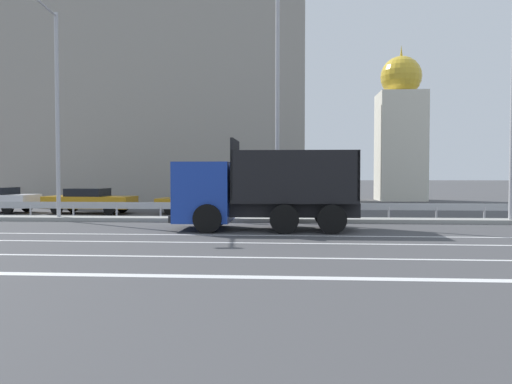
% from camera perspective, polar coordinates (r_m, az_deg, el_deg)
% --- Properties ---
extents(ground_plane, '(320.00, 320.00, 0.00)m').
position_cam_1_polar(ground_plane, '(19.66, -4.70, -4.11)').
color(ground_plane, '#424244').
extents(lane_strip_0, '(49.56, 0.16, 0.01)m').
position_cam_1_polar(lane_strip_0, '(17.19, 0.98, -4.98)').
color(lane_strip_0, silver).
rests_on(lane_strip_0, ground_plane).
extents(lane_strip_1, '(49.56, 0.16, 0.01)m').
position_cam_1_polar(lane_strip_1, '(15.32, 0.60, -5.85)').
color(lane_strip_1, silver).
rests_on(lane_strip_1, ground_plane).
extents(lane_strip_2, '(49.56, 0.16, 0.01)m').
position_cam_1_polar(lane_strip_2, '(12.69, -0.13, -7.49)').
color(lane_strip_2, silver).
rests_on(lane_strip_2, ground_plane).
extents(lane_strip_3, '(49.56, 0.16, 0.01)m').
position_cam_1_polar(lane_strip_3, '(10.25, -1.15, -9.78)').
color(lane_strip_3, silver).
rests_on(lane_strip_3, ground_plane).
extents(lane_strip_4, '(49.56, 0.16, 0.01)m').
position_cam_1_polar(lane_strip_4, '(10.41, -1.07, -9.60)').
color(lane_strip_4, silver).
rests_on(lane_strip_4, ground_plane).
extents(median_island, '(27.26, 1.10, 0.18)m').
position_cam_1_polar(median_island, '(22.22, -3.67, -3.17)').
color(median_island, gray).
rests_on(median_island, ground_plane).
extents(median_guardrail, '(49.56, 0.09, 0.78)m').
position_cam_1_polar(median_guardrail, '(23.41, -3.27, -1.72)').
color(median_guardrail, '#9EA0A5').
rests_on(median_guardrail, ground_plane).
extents(dump_truck, '(6.94, 2.74, 3.41)m').
position_cam_1_polar(dump_truck, '(18.94, -1.56, -0.40)').
color(dump_truck, '#19389E').
rests_on(dump_truck, ground_plane).
extents(median_road_sign, '(0.67, 0.16, 2.22)m').
position_cam_1_polar(median_road_sign, '(22.16, -3.78, -0.45)').
color(median_road_sign, white).
rests_on(median_road_sign, ground_plane).
extents(street_lamp_1, '(0.72, 2.73, 9.34)m').
position_cam_1_polar(street_lamp_1, '(24.26, -21.94, 9.26)').
color(street_lamp_1, '#ADADB2').
rests_on(street_lamp_1, ground_plane).
extents(street_lamp_2, '(0.71, 2.53, 10.71)m').
position_cam_1_polar(street_lamp_2, '(22.11, 2.42, 11.90)').
color(street_lamp_2, '#ADADB2').
rests_on(street_lamp_2, ground_plane).
extents(parked_car_2, '(4.85, 2.11, 1.35)m').
position_cam_1_polar(parked_car_2, '(28.19, -18.46, -0.92)').
color(parked_car_2, '#B27A14').
rests_on(parked_car_2, ground_plane).
extents(parked_car_3, '(4.43, 2.07, 1.35)m').
position_cam_1_polar(parked_car_3, '(26.73, -6.60, -1.02)').
color(parked_car_3, '#B27A14').
rests_on(parked_car_3, ground_plane).
extents(background_building_0, '(21.19, 10.71, 13.97)m').
position_cam_1_polar(background_building_0, '(39.42, -10.41, 9.12)').
color(background_building_0, gray).
rests_on(background_building_0, ground_plane).
extents(church_tower, '(3.60, 3.60, 12.41)m').
position_cam_1_polar(church_tower, '(41.91, 16.19, 6.77)').
color(church_tower, silver).
rests_on(church_tower, ground_plane).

